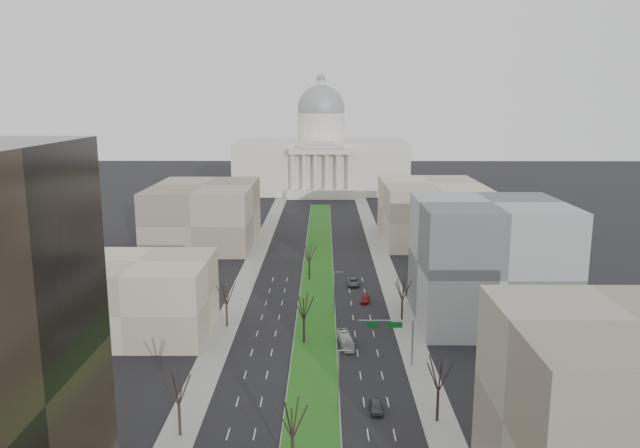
{
  "coord_description": "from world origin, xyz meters",
  "views": [
    {
      "loc": [
        1.73,
        -26.6,
        43.43
      ],
      "look_at": [
        0.65,
        115.65,
        14.87
      ],
      "focal_mm": 35.0,
      "sensor_mm": 36.0,
      "label": 1
    }
  ],
  "objects_px": {
    "car_grey_near": "(376,406)",
    "box_van": "(346,340)",
    "car_grey_far": "(353,282)",
    "car_red": "(365,299)",
    "car_black": "(349,345)"
  },
  "relations": [
    {
      "from": "car_black",
      "to": "box_van",
      "type": "xyz_separation_m",
      "value": [
        -0.52,
        1.06,
        0.4
      ]
    },
    {
      "from": "car_grey_near",
      "to": "car_grey_far",
      "type": "height_order",
      "value": "car_grey_far"
    },
    {
      "from": "car_grey_near",
      "to": "car_black",
      "type": "distance_m",
      "value": 22.83
    },
    {
      "from": "car_grey_near",
      "to": "car_black",
      "type": "height_order",
      "value": "car_grey_near"
    },
    {
      "from": "car_grey_near",
      "to": "box_van",
      "type": "height_order",
      "value": "box_van"
    },
    {
      "from": "car_grey_near",
      "to": "car_grey_far",
      "type": "bearing_deg",
      "value": 90.76
    },
    {
      "from": "car_red",
      "to": "car_grey_far",
      "type": "bearing_deg",
      "value": 106.67
    },
    {
      "from": "car_grey_far",
      "to": "box_van",
      "type": "xyz_separation_m",
      "value": [
        -3.07,
        -37.17,
        0.32
      ]
    },
    {
      "from": "car_grey_near",
      "to": "car_red",
      "type": "xyz_separation_m",
      "value": [
        1.5,
        48.34,
        -0.1
      ]
    },
    {
      "from": "car_grey_near",
      "to": "box_van",
      "type": "bearing_deg",
      "value": 98.86
    },
    {
      "from": "car_grey_far",
      "to": "box_van",
      "type": "relative_size",
      "value": 0.72
    },
    {
      "from": "car_grey_far",
      "to": "box_van",
      "type": "bearing_deg",
      "value": -93.76
    },
    {
      "from": "box_van",
      "to": "car_grey_near",
      "type": "bearing_deg",
      "value": -89.64
    },
    {
      "from": "car_black",
      "to": "car_red",
      "type": "relative_size",
      "value": 0.95
    },
    {
      "from": "car_black",
      "to": "car_grey_far",
      "type": "height_order",
      "value": "car_grey_far"
    }
  ]
}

